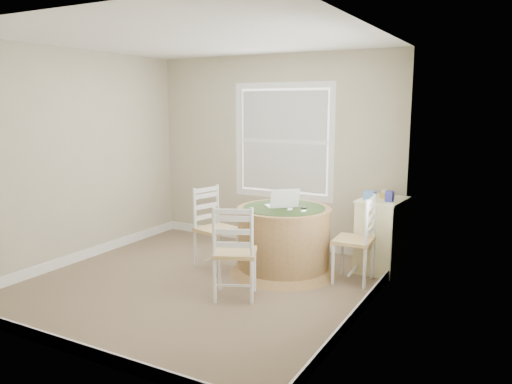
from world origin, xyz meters
The scene contains 14 objects.
room centered at (0.17, 0.16, 1.30)m, with size 3.64×3.64×2.64m.
round_table centered at (0.65, 0.77, 0.42)m, with size 1.26×1.26×0.78m.
chair_left centered at (-0.14, 0.55, 0.47)m, with size 0.42×0.40×0.95m, color white, non-canonical shape.
chair_near centered at (0.54, -0.15, 0.47)m, with size 0.42×0.40×0.95m, color white, non-canonical shape.
chair_right centered at (1.45, 0.86, 0.47)m, with size 0.42×0.40×0.95m, color white, non-canonical shape.
laptop centered at (0.61, 0.80, 0.81)m, with size 0.45×0.45×0.24m.
mouse centered at (0.76, 0.67, 0.78)m, with size 0.06×0.10×0.03m, color white.
phone centered at (0.93, 0.68, 0.78)m, with size 0.04×0.09×0.02m, color #B7BABF.
keys centered at (0.87, 0.82, 0.78)m, with size 0.06×0.05×0.03m, color black.
corner_chest centered at (1.61, 1.39, 0.43)m, with size 0.54×0.68×0.86m.
tissue_box centered at (1.48, 1.25, 0.91)m, with size 0.12×0.12×0.10m, color #5984CD.
box_yellow centered at (1.66, 1.45, 0.89)m, with size 0.15×0.10×0.06m, color gold.
box_blue centered at (1.74, 1.25, 0.92)m, with size 0.08×0.08×0.12m, color #35369F.
cup_cream centered at (1.60, 1.52, 0.91)m, with size 0.07×0.07×0.09m, color beige.
Camera 1 is at (3.04, -4.30, 1.95)m, focal length 35.00 mm.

